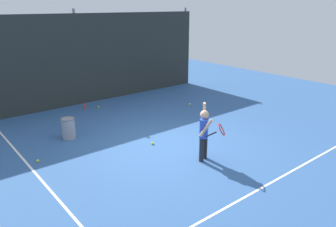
{
  "coord_description": "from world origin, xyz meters",
  "views": [
    {
      "loc": [
        -4.76,
        -5.97,
        3.44
      ],
      "look_at": [
        0.1,
        0.03,
        0.85
      ],
      "focal_mm": 34.97,
      "sensor_mm": 36.0,
      "label": 1
    }
  ],
  "objects_px": {
    "tennis_ball_0": "(190,104)",
    "tennis_ball_1": "(68,125)",
    "water_bottle": "(85,106)",
    "tennis_ball_2": "(153,143)",
    "tennis_ball_4": "(98,107)",
    "tennis_player": "(205,131)",
    "tennis_ball_5": "(38,161)",
    "ball_hopper": "(68,128)"
  },
  "relations": [
    {
      "from": "tennis_ball_0",
      "to": "tennis_ball_1",
      "type": "distance_m",
      "value": 4.32
    },
    {
      "from": "water_bottle",
      "to": "tennis_ball_0",
      "type": "xyz_separation_m",
      "value": [
        3.14,
        -1.9,
        -0.08
      ]
    },
    {
      "from": "tennis_ball_2",
      "to": "tennis_ball_4",
      "type": "bearing_deg",
      "value": 83.78
    },
    {
      "from": "tennis_player",
      "to": "tennis_ball_0",
      "type": "relative_size",
      "value": 20.46
    },
    {
      "from": "tennis_ball_4",
      "to": "tennis_ball_5",
      "type": "distance_m",
      "value": 4.18
    },
    {
      "from": "ball_hopper",
      "to": "tennis_ball_0",
      "type": "distance_m",
      "value": 4.6
    },
    {
      "from": "tennis_ball_2",
      "to": "tennis_ball_5",
      "type": "distance_m",
      "value": 2.77
    },
    {
      "from": "tennis_ball_5",
      "to": "tennis_ball_0",
      "type": "bearing_deg",
      "value": 10.81
    },
    {
      "from": "tennis_player",
      "to": "water_bottle",
      "type": "relative_size",
      "value": 6.14
    },
    {
      "from": "tennis_ball_2",
      "to": "water_bottle",
      "type": "bearing_deg",
      "value": 90.55
    },
    {
      "from": "ball_hopper",
      "to": "tennis_ball_4",
      "type": "relative_size",
      "value": 8.52
    },
    {
      "from": "tennis_ball_0",
      "to": "tennis_player",
      "type": "bearing_deg",
      "value": -128.41
    },
    {
      "from": "tennis_player",
      "to": "ball_hopper",
      "type": "bearing_deg",
      "value": 80.77
    },
    {
      "from": "water_bottle",
      "to": "tennis_ball_4",
      "type": "distance_m",
      "value": 0.47
    },
    {
      "from": "tennis_ball_0",
      "to": "tennis_ball_2",
      "type": "bearing_deg",
      "value": -147.81
    },
    {
      "from": "tennis_ball_1",
      "to": "tennis_player",
      "type": "bearing_deg",
      "value": -69.39
    },
    {
      "from": "tennis_ball_4",
      "to": "tennis_ball_1",
      "type": "bearing_deg",
      "value": -146.09
    },
    {
      "from": "water_bottle",
      "to": "tennis_ball_5",
      "type": "xyz_separation_m",
      "value": [
        -2.6,
        -2.99,
        -0.08
      ]
    },
    {
      "from": "tennis_ball_5",
      "to": "ball_hopper",
      "type": "bearing_deg",
      "value": 38.72
    },
    {
      "from": "ball_hopper",
      "to": "water_bottle",
      "type": "relative_size",
      "value": 2.55
    },
    {
      "from": "water_bottle",
      "to": "tennis_ball_4",
      "type": "bearing_deg",
      "value": -15.17
    },
    {
      "from": "tennis_player",
      "to": "ball_hopper",
      "type": "xyz_separation_m",
      "value": [
        -1.89,
        3.23,
        -0.44
      ]
    },
    {
      "from": "tennis_ball_0",
      "to": "tennis_ball_2",
      "type": "xyz_separation_m",
      "value": [
        -3.1,
        -1.95,
        0.0
      ]
    },
    {
      "from": "tennis_player",
      "to": "tennis_ball_5",
      "type": "relative_size",
      "value": 20.46
    },
    {
      "from": "ball_hopper",
      "to": "tennis_ball_4",
      "type": "bearing_deg",
      "value": 45.91
    },
    {
      "from": "water_bottle",
      "to": "tennis_ball_1",
      "type": "distance_m",
      "value": 1.62
    },
    {
      "from": "tennis_ball_1",
      "to": "tennis_ball_4",
      "type": "relative_size",
      "value": 1.0
    },
    {
      "from": "tennis_ball_0",
      "to": "tennis_ball_5",
      "type": "bearing_deg",
      "value": -169.19
    },
    {
      "from": "tennis_player",
      "to": "tennis_ball_2",
      "type": "relative_size",
      "value": 20.46
    },
    {
      "from": "tennis_ball_4",
      "to": "water_bottle",
      "type": "bearing_deg",
      "value": 164.83
    },
    {
      "from": "water_bottle",
      "to": "tennis_ball_2",
      "type": "distance_m",
      "value": 3.85
    },
    {
      "from": "tennis_ball_2",
      "to": "ball_hopper",
      "type": "bearing_deg",
      "value": 129.96
    },
    {
      "from": "tennis_ball_0",
      "to": "tennis_ball_4",
      "type": "relative_size",
      "value": 1.0
    },
    {
      "from": "water_bottle",
      "to": "tennis_ball_5",
      "type": "bearing_deg",
      "value": -130.93
    },
    {
      "from": "tennis_ball_4",
      "to": "tennis_ball_2",
      "type": "bearing_deg",
      "value": -96.22
    },
    {
      "from": "water_bottle",
      "to": "tennis_ball_0",
      "type": "bearing_deg",
      "value": -31.15
    },
    {
      "from": "tennis_ball_0",
      "to": "tennis_ball_1",
      "type": "height_order",
      "value": "same"
    },
    {
      "from": "tennis_ball_0",
      "to": "tennis_ball_1",
      "type": "xyz_separation_m",
      "value": [
        -4.26,
        0.73,
        0.0
      ]
    },
    {
      "from": "tennis_ball_1",
      "to": "tennis_ball_4",
      "type": "bearing_deg",
      "value": 33.91
    },
    {
      "from": "tennis_ball_2",
      "to": "tennis_ball_5",
      "type": "height_order",
      "value": "same"
    },
    {
      "from": "water_bottle",
      "to": "tennis_ball_0",
      "type": "height_order",
      "value": "water_bottle"
    },
    {
      "from": "ball_hopper",
      "to": "tennis_ball_2",
      "type": "height_order",
      "value": "ball_hopper"
    }
  ]
}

